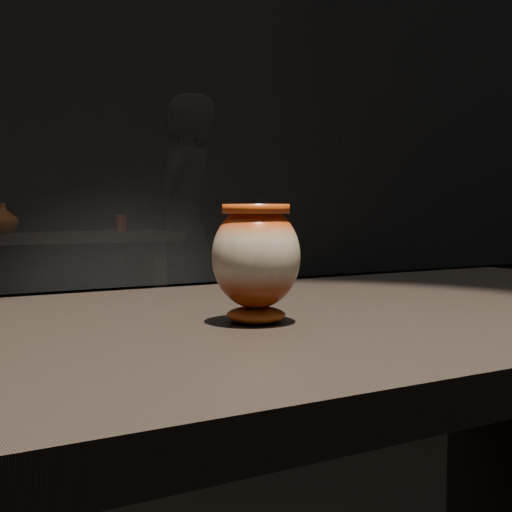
{
  "coord_description": "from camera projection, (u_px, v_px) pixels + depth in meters",
  "views": [
    {
      "loc": [
        -0.44,
        -0.85,
        1.05
      ],
      "look_at": [
        0.04,
        -0.05,
        0.99
      ],
      "focal_mm": 50.0,
      "sensor_mm": 36.0,
      "label": 1
    }
  ],
  "objects": [
    {
      "name": "main_vase",
      "position": [
        256.0,
        258.0,
        0.94
      ],
      "size": [
        0.13,
        0.13,
        0.16
      ],
      "rotation": [
        0.0,
        0.0,
        -0.08
      ],
      "color": "maroon",
      "rests_on": "display_plinth"
    },
    {
      "name": "back_shelf",
      "position": [
        4.0,
        280.0,
        4.02
      ],
      "size": [
        2.0,
        0.6,
        0.9
      ],
      "color": "black",
      "rests_on": "ground"
    },
    {
      "name": "back_vase_mid",
      "position": [
        3.0,
        219.0,
        3.99
      ],
      "size": [
        0.23,
        0.23,
        0.17
      ],
      "primitive_type": "imported",
      "rotation": [
        0.0,
        0.0,
        0.77
      ],
      "color": "maroon",
      "rests_on": "back_shelf"
    },
    {
      "name": "back_vase_right",
      "position": [
        121.0,
        223.0,
        4.4
      ],
      "size": [
        0.06,
        0.06,
        0.1
      ],
      "primitive_type": "cylinder",
      "color": "#9D3E16",
      "rests_on": "back_shelf"
    },
    {
      "name": "visitor",
      "position": [
        184.0,
        228.0,
        4.83
      ],
      "size": [
        0.78,
        0.77,
        1.81
      ],
      "primitive_type": "imported",
      "rotation": [
        0.0,
        0.0,
        3.9
      ],
      "color": "black",
      "rests_on": "ground"
    }
  ]
}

